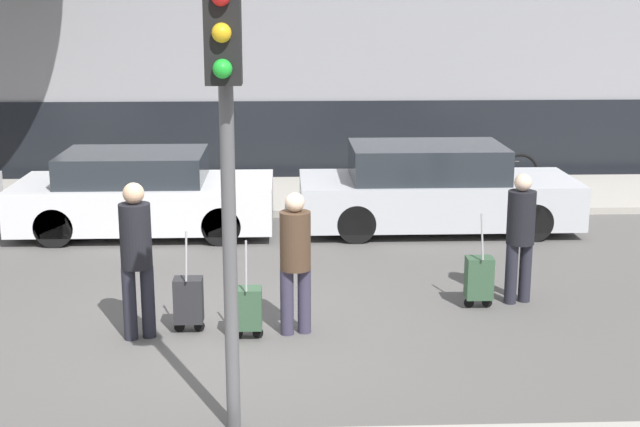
{
  "coord_description": "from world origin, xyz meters",
  "views": [
    {
      "loc": [
        0.79,
        -9.39,
        3.63
      ],
      "look_at": [
        1.24,
        1.8,
        0.95
      ],
      "focal_mm": 50.0,
      "sensor_mm": 36.0,
      "label": 1
    }
  ],
  "objects": [
    {
      "name": "pedestrian_center",
      "position": [
        0.89,
        0.01,
        0.91
      ],
      "size": [
        0.34,
        0.34,
        1.61
      ],
      "rotation": [
        0.0,
        0.0,
        0.25
      ],
      "color": "#383347",
      "rests_on": "ground_plane"
    },
    {
      "name": "trolley_center",
      "position": [
        0.36,
        -0.12,
        0.35
      ],
      "size": [
        0.34,
        0.29,
        1.12
      ],
      "color": "#335138",
      "rests_on": "ground_plane"
    },
    {
      "name": "pedestrian_left",
      "position": [
        -0.83,
        -0.06,
        1.0
      ],
      "size": [
        0.34,
        0.34,
        1.75
      ],
      "rotation": [
        0.0,
        0.0,
        3.46
      ],
      "color": "#23232D",
      "rests_on": "ground_plane"
    },
    {
      "name": "ground_plane",
      "position": [
        0.0,
        0.0,
        0.0
      ],
      "size": [
        80.0,
        80.0,
        0.0
      ],
      "primitive_type": "plane",
      "color": "#565451"
    },
    {
      "name": "parked_car_1",
      "position": [
        -1.48,
        4.59,
        0.62
      ],
      "size": [
        4.06,
        1.84,
        1.31
      ],
      "color": "silver",
      "rests_on": "ground_plane"
    },
    {
      "name": "parked_bicycle",
      "position": [
        4.69,
        6.97,
        0.49
      ],
      "size": [
        1.77,
        0.06,
        0.96
      ],
      "color": "black",
      "rests_on": "sidewalk_far"
    },
    {
      "name": "traffic_light",
      "position": [
        0.32,
        -2.36,
        2.71
      ],
      "size": [
        0.28,
        0.47,
        3.8
      ],
      "color": "#515154",
      "rests_on": "ground_plane"
    },
    {
      "name": "pedestrian_right",
      "position": [
        3.64,
        0.96,
        0.91
      ],
      "size": [
        0.34,
        0.34,
        1.62
      ],
      "rotation": [
        0.0,
        0.0,
        0.32
      ],
      "color": "#23232D",
      "rests_on": "ground_plane"
    },
    {
      "name": "parked_car_2",
      "position": [
        3.2,
        4.62,
        0.65
      ],
      "size": [
        4.42,
        1.8,
        1.39
      ],
      "color": "#B7BABF",
      "rests_on": "ground_plane"
    },
    {
      "name": "trolley_left",
      "position": [
        -0.3,
        0.11,
        0.37
      ],
      "size": [
        0.34,
        0.29,
        1.17
      ],
      "color": "#262628",
      "rests_on": "ground_plane"
    },
    {
      "name": "trolley_right",
      "position": [
        3.12,
        0.79,
        0.37
      ],
      "size": [
        0.34,
        0.29,
        1.17
      ],
      "color": "#335138",
      "rests_on": "ground_plane"
    },
    {
      "name": "sidewalk_far",
      "position": [
        0.0,
        7.0,
        0.06
      ],
      "size": [
        28.0,
        3.0,
        0.12
      ],
      "color": "#A39E93",
      "rests_on": "ground_plane"
    }
  ]
}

